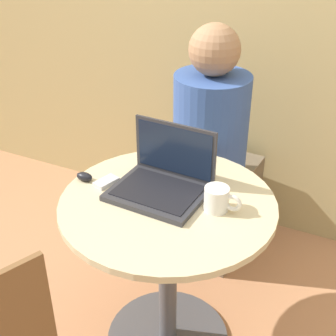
{
  "coord_description": "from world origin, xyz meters",
  "views": [
    {
      "loc": [
        0.59,
        -1.22,
        1.63
      ],
      "look_at": [
        -0.02,
        0.05,
        0.81
      ],
      "focal_mm": 50.0,
      "sensor_mm": 36.0,
      "label": 1
    }
  ],
  "objects": [
    {
      "name": "computer_mouse",
      "position": [
        -0.34,
        -0.02,
        0.72
      ],
      "size": [
        0.07,
        0.04,
        0.03
      ],
      "color": "black",
      "rests_on": "round_table"
    },
    {
      "name": "laptop",
      "position": [
        -0.04,
        0.05,
        0.75
      ],
      "size": [
        0.34,
        0.28,
        0.23
      ],
      "color": "#2D2D33",
      "rests_on": "round_table"
    },
    {
      "name": "person_seated",
      "position": [
        -0.06,
        0.63,
        0.5
      ],
      "size": [
        0.35,
        0.53,
        1.19
      ],
      "color": "brown",
      "rests_on": "ground_plane"
    },
    {
      "name": "coffee_cup",
      "position": [
        0.18,
        0.03,
        0.75
      ],
      "size": [
        0.13,
        0.09,
        0.08
      ],
      "color": "white",
      "rests_on": "round_table"
    },
    {
      "name": "round_table",
      "position": [
        0.0,
        0.0,
        0.49
      ],
      "size": [
        0.77,
        0.77,
        0.71
      ],
      "color": "#4C4C51",
      "rests_on": "ground_plane"
    },
    {
      "name": "cell_phone",
      "position": [
        -0.25,
        0.0,
        0.72
      ],
      "size": [
        0.07,
        0.1,
        0.02
      ],
      "color": "silver",
      "rests_on": "round_table"
    }
  ]
}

